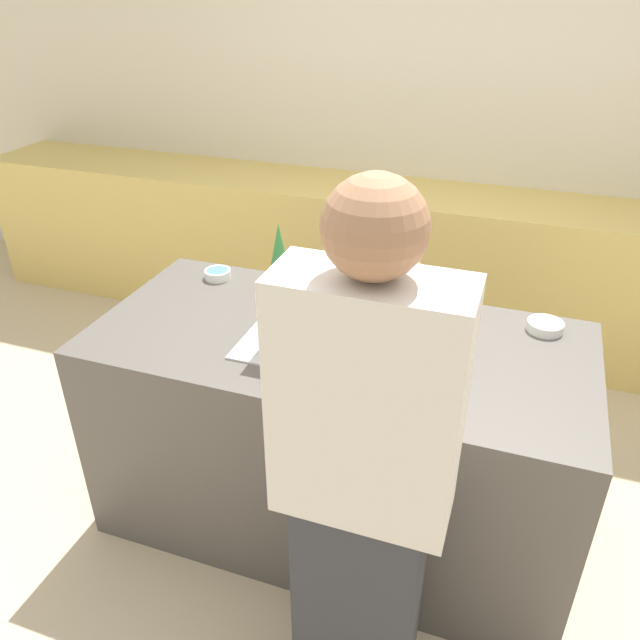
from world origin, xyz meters
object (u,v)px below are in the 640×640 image
object	(u,v)px
person	(363,487)
decorative_tree	(279,261)
baking_tray	(289,348)
candy_bowl_far_left	(423,306)
candy_bowl_far_right	(457,323)
candy_bowl_behind_tray	(218,274)
cookbook	(353,299)
candy_bowl_near_tray_right	(545,326)
gingerbread_house	(289,316)

from	to	relation	value
person	decorative_tree	bearing A→B (deg)	123.68
baking_tray	person	size ratio (longest dim) A/B	0.21
candy_bowl_far_left	candy_bowl_far_right	bearing A→B (deg)	-28.87
baking_tray	candy_bowl_far_left	distance (m)	0.58
candy_bowl_far_right	candy_bowl_behind_tray	bearing A→B (deg)	175.21
person	cookbook	bearing A→B (deg)	108.20
baking_tray	candy_bowl_near_tray_right	bearing A→B (deg)	27.17
baking_tray	candy_bowl_far_left	xyz separation A→B (m)	(0.39, 0.42, 0.02)
decorative_tree	candy_bowl_far_left	bearing A→B (deg)	5.80
candy_bowl_near_tray_right	candy_bowl_far_left	bearing A→B (deg)	-178.51
candy_bowl_near_tray_right	cookbook	xyz separation A→B (m)	(-0.74, -0.01, -0.01)
gingerbread_house	candy_bowl_far_left	distance (m)	0.59
gingerbread_house	person	distance (m)	0.72
candy_bowl_near_tray_right	person	xyz separation A→B (m)	(-0.42, -1.00, -0.02)
baking_tray	cookbook	xyz separation A→B (m)	(0.11, 0.42, 0.01)
candy_bowl_far_right	cookbook	bearing A→B (deg)	169.74
candy_bowl_behind_tray	person	bearing A→B (deg)	-46.58
candy_bowl_far_left	candy_bowl_near_tray_right	bearing A→B (deg)	1.49
candy_bowl_near_tray_right	candy_bowl_far_right	bearing A→B (deg)	-163.68
gingerbread_house	decorative_tree	bearing A→B (deg)	116.88
candy_bowl_far_right	person	world-z (taller)	person
baking_tray	person	xyz separation A→B (m)	(0.43, -0.56, -0.00)
candy_bowl_near_tray_right	baking_tray	bearing A→B (deg)	-152.83
gingerbread_house	candy_bowl_far_right	bearing A→B (deg)	32.70
candy_bowl_behind_tray	cookbook	distance (m)	0.62
candy_bowl_far_right	candy_bowl_near_tray_right	bearing A→B (deg)	16.32
decorative_tree	person	bearing A→B (deg)	-56.32
gingerbread_house	person	world-z (taller)	person
baking_tray	candy_bowl_far_right	world-z (taller)	candy_bowl_far_right
candy_bowl_far_left	person	bearing A→B (deg)	-87.62
gingerbread_house	candy_bowl_behind_tray	world-z (taller)	gingerbread_house
candy_bowl_behind_tray	candy_bowl_near_tray_right	world-z (taller)	candy_bowl_behind_tray
baking_tray	candy_bowl_far_left	size ratio (longest dim) A/B	2.89
decorative_tree	cookbook	xyz separation A→B (m)	(0.29, 0.06, -0.15)
decorative_tree	cookbook	distance (m)	0.33
person	baking_tray	bearing A→B (deg)	127.64
decorative_tree	candy_bowl_near_tray_right	world-z (taller)	decorative_tree
person	candy_bowl_near_tray_right	bearing A→B (deg)	67.32
candy_bowl_behind_tray	person	world-z (taller)	person
decorative_tree	candy_bowl_far_left	xyz separation A→B (m)	(0.58, 0.06, -0.13)
gingerbread_house	candy_bowl_far_right	size ratio (longest dim) A/B	2.69
candy_bowl_behind_tray	cookbook	bearing A→B (deg)	-0.95
baking_tray	candy_bowl_far_right	size ratio (longest dim) A/B	3.03
candy_bowl_far_right	baking_tray	bearing A→B (deg)	-147.30
candy_bowl_far_right	candy_bowl_far_left	xyz separation A→B (m)	(-0.14, 0.08, 0.00)
candy_bowl_near_tray_right	candy_bowl_behind_tray	bearing A→B (deg)	-179.82
candy_bowl_far_right	cookbook	xyz separation A→B (m)	(-0.43, 0.08, -0.01)
candy_bowl_near_tray_right	person	distance (m)	1.08
gingerbread_house	candy_bowl_far_left	bearing A→B (deg)	47.29
candy_bowl_far_left	cookbook	world-z (taller)	candy_bowl_far_left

